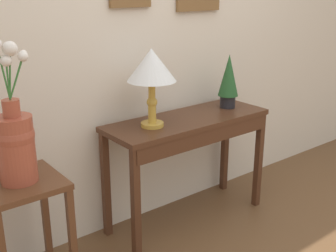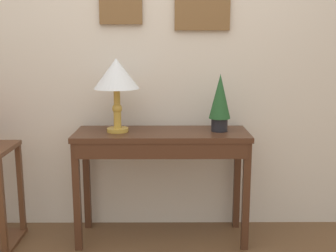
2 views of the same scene
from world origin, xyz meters
name	(u,v)px [view 2 (image 2 of 2)]	position (x,y,z in m)	size (l,w,h in m)	color
back_wall_with_art	(152,35)	(0.00, 1.35, 1.40)	(9.00, 0.13, 2.80)	beige
console_table	(162,149)	(0.07, 1.03, 0.65)	(1.16, 0.41, 0.76)	#472819
table_lamp	(116,77)	(-0.22, 1.06, 1.13)	(0.30, 0.30, 0.49)	gold
potted_plant_on_console	(220,101)	(0.46, 1.07, 0.97)	(0.14, 0.14, 0.38)	black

